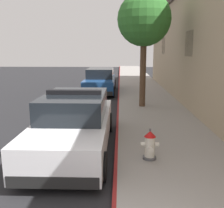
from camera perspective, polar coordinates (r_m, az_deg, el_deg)
name	(u,v)px	position (r m, az deg, el deg)	size (l,w,h in m)	color
ground_plane	(28,109)	(13.27, -18.15, -0.99)	(31.18, 60.00, 0.20)	#232326
sidewalk_pavement	(150,106)	(12.52, 8.55, -0.43)	(3.04, 60.00, 0.16)	gray
curb_painted_edge	(118,106)	(12.44, 1.40, -0.38)	(0.08, 60.00, 0.16)	maroon
police_cruiser	(75,124)	(7.15, -8.33, -4.39)	(1.94, 4.84, 1.68)	white
parked_car_silver_ahead	(100,81)	(16.81, -2.61, 5.13)	(1.94, 4.84, 1.56)	navy
fire_hydrant	(150,145)	(6.26, 8.43, -9.06)	(0.44, 0.40, 0.76)	#4C4C51
street_tree	(144,20)	(11.89, 7.19, 18.07)	(2.37, 2.37, 5.09)	brown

